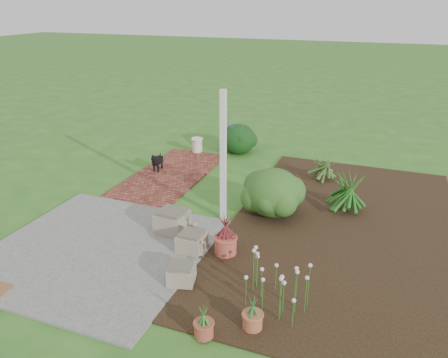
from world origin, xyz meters
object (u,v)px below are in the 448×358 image
(cream_ceramic_urn, at_px, (197,145))
(evergreen_shrub, at_px, (273,191))
(stone_trough_near, at_px, (182,274))
(black_dog, at_px, (157,161))

(cream_ceramic_urn, relative_size, evergreen_shrub, 0.34)
(evergreen_shrub, bearing_deg, cream_ceramic_urn, 135.49)
(stone_trough_near, bearing_deg, evergreen_shrub, 76.23)
(black_dog, bearing_deg, stone_trough_near, -62.52)
(cream_ceramic_urn, bearing_deg, evergreen_shrub, -44.51)
(black_dog, relative_size, evergreen_shrub, 0.46)
(black_dog, relative_size, cream_ceramic_urn, 1.36)
(stone_trough_near, xyz_separation_m, evergreen_shrub, (0.66, 2.68, 0.33))
(black_dog, bearing_deg, cream_ceramic_urn, 73.33)
(black_dog, distance_m, cream_ceramic_urn, 1.70)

